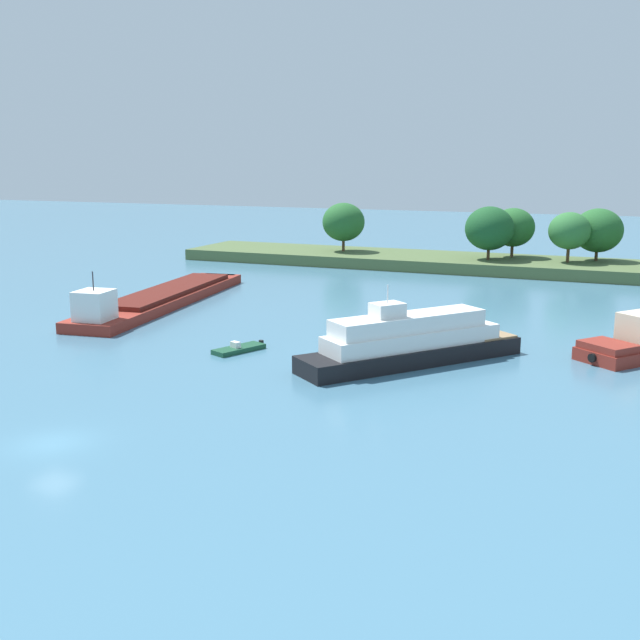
{
  "coord_description": "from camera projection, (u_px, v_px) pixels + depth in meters",
  "views": [
    {
      "loc": [
        29.79,
        -32.17,
        15.91
      ],
      "look_at": [
        3.33,
        31.98,
        1.2
      ],
      "focal_mm": 42.9,
      "sensor_mm": 36.0,
      "label": 1
    }
  ],
  "objects": [
    {
      "name": "ground_plane",
      "position": [
        52.0,
        443.0,
        43.51
      ],
      "size": [
        400.0,
        400.0,
        0.0
      ],
      "primitive_type": "plane",
      "color": "teal"
    },
    {
      "name": "cargo_barge",
      "position": [
        161.0,
        298.0,
        84.15
      ],
      "size": [
        9.54,
        33.05,
        5.66
      ],
      "color": "maroon",
      "rests_on": "ground"
    },
    {
      "name": "treeline_island",
      "position": [
        500.0,
        249.0,
        110.44
      ],
      "size": [
        88.47,
        14.43,
        9.25
      ],
      "color": "#4C6038",
      "rests_on": "ground"
    },
    {
      "name": "white_riverboat",
      "position": [
        411.0,
        342.0,
        60.22
      ],
      "size": [
        15.11,
        17.61,
        6.48
      ],
      "color": "black",
      "rests_on": "ground"
    },
    {
      "name": "small_motorboat",
      "position": [
        239.0,
        349.0,
        64.2
      ],
      "size": [
        3.31,
        4.93,
        0.9
      ],
      "color": "#19472D",
      "rests_on": "ground"
    },
    {
      "name": "tugboat",
      "position": [
        639.0,
        343.0,
        62.16
      ],
      "size": [
        10.16,
        11.21,
        4.84
      ],
      "color": "maroon",
      "rests_on": "ground"
    }
  ]
}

